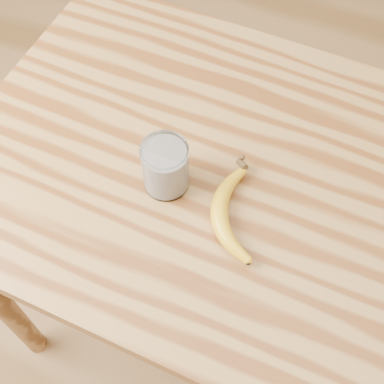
% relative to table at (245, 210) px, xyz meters
% --- Properties ---
extents(table, '(1.20, 0.80, 0.90)m').
position_rel_table_xyz_m(table, '(0.00, 0.00, 0.00)').
color(table, olive).
rests_on(table, ground).
extents(smoothie_glass, '(0.09, 0.09, 0.11)m').
position_rel_table_xyz_m(smoothie_glass, '(-0.15, -0.08, 0.18)').
color(smoothie_glass, white).
rests_on(smoothie_glass, table).
extents(banana, '(0.21, 0.30, 0.03)m').
position_rel_table_xyz_m(banana, '(-0.02, -0.11, 0.15)').
color(banana, gold).
rests_on(banana, table).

